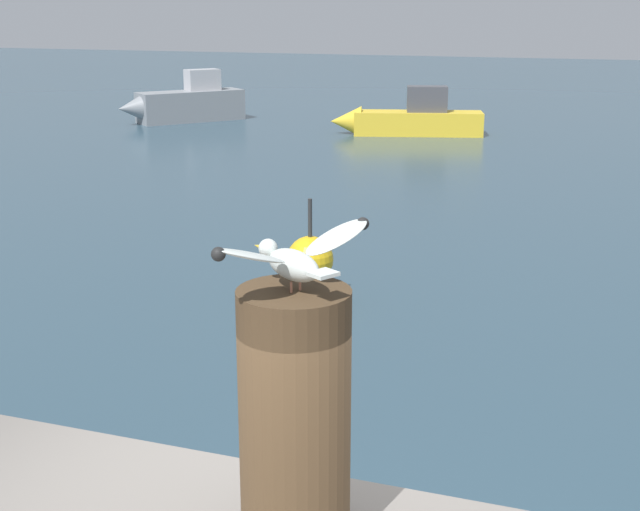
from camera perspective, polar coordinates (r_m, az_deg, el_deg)
The scene contains 5 objects.
mooring_post at distance 3.02m, azimuth -1.63°, elevation -10.39°, with size 0.38×0.38×0.90m, color #4C3823.
seagull at distance 2.82m, azimuth -1.76°, elevation -0.07°, with size 0.40×0.58×0.20m.
boat_yellow at distance 25.20m, azimuth 5.48°, elevation 8.67°, with size 4.31×2.02×1.42m.
boat_grey at distance 28.22m, azimuth -8.82°, elevation 9.57°, with size 3.20×3.70×1.58m.
channel_buoy at distance 10.65m, azimuth -0.63°, elevation -0.81°, with size 0.56×0.56×1.33m.
Camera 1 is at (1.17, -2.96, 3.52)m, focal length 49.91 mm.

